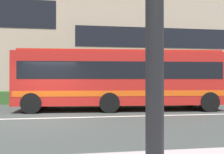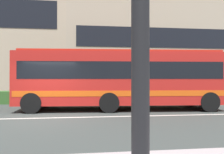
# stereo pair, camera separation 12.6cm
# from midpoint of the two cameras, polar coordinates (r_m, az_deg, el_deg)

# --- Properties ---
(ground_plane) EXTENTS (160.00, 160.00, 0.00)m
(ground_plane) POSITION_cam_midpoint_polar(r_m,az_deg,el_deg) (9.55, -18.50, -10.60)
(ground_plane) COLOR #3D4340
(lane_centre_line) EXTENTS (60.00, 0.16, 0.01)m
(lane_centre_line) POSITION_cam_midpoint_polar(r_m,az_deg,el_deg) (9.55, -18.50, -10.57)
(lane_centre_line) COLOR silver
(lane_centre_line) RESTS_ON ground_plane
(hedge_row_far) EXTENTS (17.60, 1.10, 0.83)m
(hedge_row_far) POSITION_cam_midpoint_polar(r_m,az_deg,el_deg) (14.95, -4.70, -5.31)
(hedge_row_far) COLOR #38672C
(hedge_row_far) RESTS_ON ground_plane
(apartment_block_right) EXTENTS (22.96, 9.39, 9.86)m
(apartment_block_right) POSITION_cam_midpoint_polar(r_m,az_deg,el_deg) (26.56, 13.96, 6.61)
(apartment_block_right) COLOR #BCA990
(apartment_block_right) RESTS_ON ground_plane
(transit_bus) EXTENTS (11.00, 3.19, 3.17)m
(transit_bus) POSITION_cam_midpoint_polar(r_m,az_deg,el_deg) (11.55, 1.97, -0.14)
(transit_bus) COLOR red
(transit_bus) RESTS_ON ground_plane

